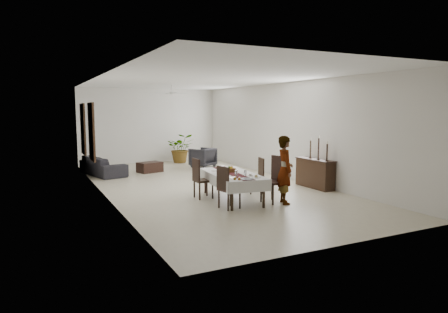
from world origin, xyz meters
TOP-DOWN VIEW (x-y plane):
  - floor at (0.00, 0.00)m, footprint 6.00×12.00m
  - ceiling at (0.00, 0.00)m, footprint 6.00×12.00m
  - wall_back at (0.00, 6.00)m, footprint 6.00×0.02m
  - wall_front at (0.00, -6.00)m, footprint 6.00×0.02m
  - wall_left at (-3.00, 0.00)m, footprint 0.02×12.00m
  - wall_right at (3.00, 0.00)m, footprint 0.02×12.00m
  - dining_table_top at (-0.16, -2.10)m, footprint 1.15×2.27m
  - table_leg_fl at (-0.68, -3.08)m, footprint 0.07×0.07m
  - table_leg_fr at (0.12, -3.17)m, footprint 0.07×0.07m
  - table_leg_bl at (-0.44, -1.02)m, footprint 0.07×0.07m
  - table_leg_br at (0.36, -1.12)m, footprint 0.07×0.07m
  - tablecloth_top at (-0.16, -2.10)m, footprint 1.34×2.45m
  - tablecloth_drape_left at (-0.69, -2.04)m, footprint 0.28×2.33m
  - tablecloth_drape_right at (0.37, -2.16)m, footprint 0.28×2.33m
  - tablecloth_drape_near at (-0.29, -3.26)m, footprint 1.07×0.13m
  - tablecloth_drape_far at (-0.02, -0.94)m, footprint 1.07×0.13m
  - table_runner at (-0.16, -2.10)m, footprint 0.58×2.29m
  - red_pitcher at (-0.37, -1.94)m, footprint 0.15×0.15m
  - pitcher_handle at (-0.45, -1.93)m, footprint 0.11×0.03m
  - wine_glass_near at (-0.12, -2.70)m, footprint 0.06×0.06m
  - wine_glass_mid at (-0.31, -2.58)m, footprint 0.06×0.06m
  - teacup_right at (0.05, -2.67)m, footprint 0.08×0.08m
  - saucer_right at (0.05, -2.67)m, footprint 0.14×0.14m
  - teacup_left at (-0.47, -2.38)m, footprint 0.08×0.08m
  - saucer_left at (-0.47, -2.38)m, footprint 0.14×0.14m
  - plate_near_right at (0.04, -2.95)m, footprint 0.22×0.22m
  - bread_near_right at (0.04, -2.95)m, footprint 0.08×0.08m
  - plate_near_left at (-0.51, -2.74)m, footprint 0.22×0.22m
  - plate_far_left at (-0.39, -1.57)m, footprint 0.22×0.22m
  - serving_tray at (-0.27, -3.05)m, footprint 0.33×0.33m
  - jam_jar_a at (-0.47, -3.05)m, footprint 0.06×0.06m
  - jam_jar_b at (-0.55, -2.99)m, footprint 0.06×0.06m
  - jam_jar_c at (-0.50, -2.90)m, footprint 0.06×0.06m
  - fruit_basket at (-0.09, -1.88)m, footprint 0.27×0.27m
  - fruit_red at (-0.06, -1.86)m, footprint 0.08×0.08m
  - fruit_green at (-0.12, -1.85)m, footprint 0.07×0.07m
  - fruit_yellow at (-0.09, -1.92)m, footprint 0.08×0.08m
  - chair_right_near_seat at (0.62, -2.78)m, footprint 0.59×0.59m
  - chair_right_near_leg_fl at (0.86, -2.93)m, footprint 0.06×0.06m
  - chair_right_near_leg_fr at (0.76, -2.54)m, footprint 0.06×0.06m
  - chair_right_near_leg_bl at (0.47, -3.03)m, footprint 0.06×0.06m
  - chair_right_near_leg_br at (0.38, -2.64)m, footprint 0.06×0.06m
  - chair_right_near_back at (0.83, -2.73)m, footprint 0.16×0.48m
  - chair_right_far_seat at (0.81, -1.59)m, footprint 0.49×0.49m
  - chair_right_far_leg_fl at (0.94, -1.79)m, footprint 0.05×0.05m
  - chair_right_far_leg_fr at (1.01, -1.46)m, footprint 0.05×0.05m
  - chair_right_far_leg_bl at (0.61, -1.73)m, footprint 0.05×0.05m
  - chair_right_far_leg_br at (0.68, -1.40)m, footprint 0.05×0.05m
  - chair_right_far_back at (0.99, -1.63)m, footprint 0.12×0.41m
  - chair_left_near_seat at (-0.63, -2.86)m, footprint 0.51×0.51m
  - chair_left_near_leg_fl at (-0.84, -2.72)m, footprint 0.05×0.05m
  - chair_left_near_leg_fr at (-0.76, -3.07)m, footprint 0.05×0.05m
  - chair_left_near_leg_bl at (-0.50, -2.65)m, footprint 0.05×0.05m
  - chair_left_near_leg_br at (-0.42, -2.99)m, footprint 0.05×0.05m
  - chair_left_near_back at (-0.82, -2.90)m, footprint 0.13×0.43m
  - chair_left_far_seat at (-0.73, -1.57)m, footprint 0.44×0.44m
  - chair_left_far_leg_fl at (-0.92, -1.39)m, footprint 0.04×0.04m
  - chair_left_far_leg_fr at (-0.92, -1.75)m, footprint 0.04×0.04m
  - chair_left_far_leg_bl at (-0.55, -1.39)m, footprint 0.04×0.04m
  - chair_left_far_leg_br at (-0.55, -1.75)m, footprint 0.04×0.04m
  - chair_left_far_back at (-0.94, -1.57)m, footprint 0.04×0.44m
  - woman at (0.82, -3.01)m, footprint 0.57×0.70m
  - sideboard_body at (2.78, -1.75)m, footprint 0.37×1.38m
  - sideboard_top at (2.78, -1.75)m, footprint 0.40×1.43m
  - candlestick_near_base at (2.78, -2.25)m, footprint 0.09×0.09m
  - candlestick_near_shaft at (2.78, -2.25)m, footprint 0.05×0.05m
  - candlestick_near_candle at (2.78, -2.25)m, footprint 0.03×0.03m
  - candlestick_mid_base at (2.78, -1.89)m, footprint 0.09×0.09m
  - candlestick_mid_shaft at (2.78, -1.89)m, footprint 0.05×0.05m
  - candlestick_mid_candle at (2.78, -1.89)m, footprint 0.03×0.03m
  - candlestick_far_base at (2.78, -1.52)m, footprint 0.09×0.09m
  - candlestick_far_shaft at (2.78, -1.52)m, footprint 0.05×0.05m
  - candlestick_far_candle at (2.78, -1.52)m, footprint 0.03×0.03m
  - sofa at (-2.44, 3.46)m, footprint 1.37×2.38m
  - armchair at (1.49, 3.64)m, footprint 1.14×1.15m
  - coffee_table at (-0.79, 3.29)m, footprint 0.97×0.78m
  - potted_plant at (1.18, 5.32)m, footprint 1.38×1.28m
  - mirror_frame_near at (-2.96, 2.20)m, footprint 0.06×1.05m
  - mirror_glass_near at (-2.92, 2.20)m, footprint 0.01×0.90m
  - mirror_frame_far at (-2.96, 4.30)m, footprint 0.06×1.05m
  - mirror_glass_far at (-2.92, 4.30)m, footprint 0.01×0.90m
  - fan_rod at (0.00, 3.00)m, footprint 0.04×0.04m
  - fan_hub at (0.00, 3.00)m, footprint 0.16×0.16m
  - fan_blade_n at (0.00, 3.35)m, footprint 0.10×0.55m
  - fan_blade_s at (0.00, 2.65)m, footprint 0.10×0.55m
  - fan_blade_e at (0.35, 3.00)m, footprint 0.55×0.10m
  - fan_blade_w at (-0.35, 3.00)m, footprint 0.55×0.10m

SIDE VIEW (x-z plane):
  - floor at x=0.00m, z-range 0.00..0.00m
  - coffee_table at x=-0.79m, z-range 0.00..0.38m
  - chair_right_far_leg_fl at x=0.94m, z-range 0.00..0.41m
  - chair_right_far_leg_fr at x=1.01m, z-range 0.00..0.41m
  - chair_right_far_leg_bl at x=0.61m, z-range 0.00..0.41m
  - chair_right_far_leg_br at x=0.68m, z-range 0.00..0.41m
  - chair_left_near_leg_fl at x=-0.84m, z-range 0.00..0.42m
  - chair_left_near_leg_fr at x=-0.76m, z-range 0.00..0.42m
  - chair_left_near_leg_bl at x=-0.50m, z-range 0.00..0.42m
  - chair_left_near_leg_br at x=-0.42m, z-range 0.00..0.42m
  - chair_left_far_leg_fl at x=-0.92m, z-range 0.00..0.44m
  - chair_left_far_leg_fr at x=-0.92m, z-range 0.00..0.44m
  - chair_left_far_leg_bl at x=-0.55m, z-range 0.00..0.44m
  - chair_left_far_leg_br at x=-0.55m, z-range 0.00..0.44m
  - chair_right_near_leg_fl at x=0.86m, z-range 0.00..0.48m
  - chair_right_near_leg_fr at x=0.76m, z-range 0.00..0.48m
  - chair_right_near_leg_bl at x=0.47m, z-range 0.00..0.48m
  - chair_right_near_leg_br at x=0.38m, z-range 0.00..0.48m
  - table_leg_fl at x=-0.68m, z-range 0.00..0.64m
  - table_leg_fr at x=0.12m, z-range 0.00..0.64m
  - table_leg_bl at x=-0.44m, z-range 0.00..0.64m
  - table_leg_br at x=0.36m, z-range 0.00..0.64m
  - sofa at x=-2.44m, z-range 0.00..0.66m
  - armchair at x=1.49m, z-range 0.00..0.78m
  - sideboard_body at x=2.78m, z-range 0.00..0.83m
  - chair_right_far_seat at x=0.81m, z-range 0.41..0.45m
  - chair_left_near_seat at x=-0.63m, z-range 0.42..0.47m
  - chair_left_far_seat at x=-0.73m, z-range 0.44..0.49m
  - chair_right_near_seat at x=0.62m, z-range 0.48..0.54m
  - tablecloth_drape_left at x=-0.69m, z-range 0.42..0.69m
  - tablecloth_drape_right at x=0.37m, z-range 0.42..0.69m
  - tablecloth_drape_near at x=-0.29m, z-range 0.42..0.69m
  - tablecloth_drape_far at x=-0.02m, z-range 0.42..0.69m
  - potted_plant at x=1.18m, z-range 0.00..1.26m
  - dining_table_top at x=-0.16m, z-range 0.64..0.68m
  - tablecloth_top at x=-0.16m, z-range 0.68..0.69m
  - table_runner at x=-0.16m, z-range 0.69..0.69m
  - saucer_right at x=0.05m, z-range 0.69..0.70m
  - saucer_left at x=-0.47m, z-range 0.69..0.70m
  - plate_near_right at x=0.04m, z-range 0.69..0.70m
  - plate_near_left at x=-0.51m, z-range 0.69..0.70m
  - plate_far_left at x=-0.39m, z-range 0.69..0.70m
  - serving_tray at x=-0.27m, z-range 0.69..0.71m
  - chair_right_far_back at x=0.99m, z-range 0.45..0.97m
  - teacup_right at x=0.05m, z-range 0.69..0.75m
  - teacup_left at x=-0.47m, z-range 0.69..0.75m
  - bread_near_right at x=0.04m, z-range 0.68..0.76m
  - jam_jar_a at x=-0.47m, z-range 0.69..0.76m
  - jam_jar_b at x=-0.55m, z-range 0.69..0.76m
  - jam_jar_c at x=-0.50m, z-range 0.69..0.76m
  - fruit_basket at x=-0.09m, z-range 0.69..0.78m
  - chair_left_near_back at x=-0.82m, z-range 0.47..1.01m
  - chair_left_far_back at x=-0.94m, z-range 0.48..1.05m
  - wine_glass_near at x=-0.12m, z-range 0.69..0.85m
  - wine_glass_mid at x=-0.31m, z-range 0.69..0.85m
  - red_pitcher at x=-0.37m, z-range 0.69..0.87m
  - pitcher_handle at x=-0.45m, z-range 0.73..0.84m
  - fruit_red at x=-0.06m, z-range 0.76..0.85m
  - fruit_green at x=-0.12m, z-range 0.77..0.84m
  - fruit_yellow at x=-0.09m, z-range 0.77..0.84m
  - woman at x=0.82m, z-range 0.00..1.67m
  - sideboard_top at x=2.78m, z-range 0.83..0.85m
  - chair_right_near_back at x=0.83m, z-range 0.53..1.15m
  - candlestick_near_base at x=2.78m, z-range 0.85..0.88m
  - candlestick_mid_base at x=2.78m, z-range 0.85..0.88m
  - candlestick_far_base at x=2.78m, z-range 0.85..0.88m
  - candlestick_near_shaft at x=2.78m, z-range 0.88..1.34m
  - candlestick_far_shaft at x=2.78m, z-range 0.88..1.39m
  - candlestick_mid_shaft at x=2.78m, z-range 0.88..1.48m
  - candlestick_near_candle at x=2.78m, z-range 1.34..1.41m
  - candlestick_far_candle at x=2.78m, z-range 1.39..1.46m
  - candlestick_mid_candle at x=2.78m, z-range 1.48..1.55m
  - wall_back at x=0.00m, z-range 0.00..3.20m
  - wall_front at x=0.00m, z-range 0.00..3.20m
  - wall_left at x=-3.00m, z-range 0.00..3.20m
  - wall_right at x=3.00m, z-range 0.00..3.20m
  - mirror_frame_near at x=-2.96m, z-range 0.67..2.53m
  - mirror_glass_near at x=-2.92m, z-range 0.75..2.45m
  - mirror_frame_far at x=-2.96m, z-range 0.67..2.53m
  - mirror_glass_far at x=-2.92m, z-range 0.75..2.45m
  - fan_hub at x=0.00m, z-range 2.86..2.94m
  - fan_blade_n at x=0.00m, z-range 2.89..2.91m
  - fan_blade_s at x=0.00m, z-range 2.89..2.91m
  - fan_blade_e at x=0.35m, z-range 2.89..2.91m
  - fan_blade_w at x=-0.35m, z-range 2.89..2.91m
  - fan_rod at x=0.00m, z-range 3.00..3.20m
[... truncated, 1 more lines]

